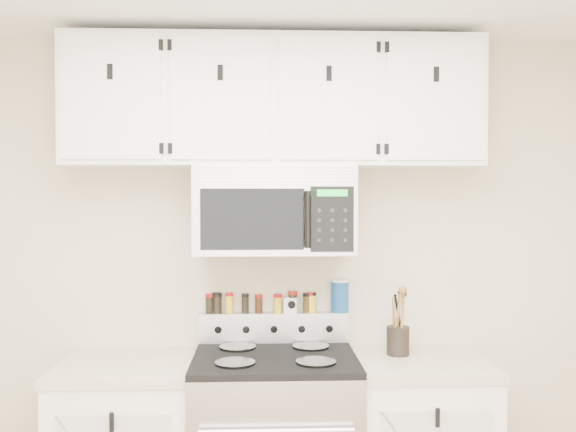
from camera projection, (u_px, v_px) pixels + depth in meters
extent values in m
cube|color=#BFB28F|center=(274.00, 282.00, 3.31)|extent=(3.50, 0.01, 2.50)
cube|color=black|center=(275.00, 359.00, 3.00)|extent=(0.76, 0.65, 0.03)
cube|color=#B7B7BA|center=(274.00, 327.00, 3.28)|extent=(0.76, 0.08, 0.15)
cylinder|color=black|center=(235.00, 363.00, 2.84)|extent=(0.18, 0.18, 0.01)
cylinder|color=black|center=(316.00, 362.00, 2.86)|extent=(0.18, 0.18, 0.01)
cylinder|color=black|center=(238.00, 347.00, 3.14)|extent=(0.18, 0.18, 0.01)
cylinder|color=black|center=(311.00, 346.00, 3.16)|extent=(0.18, 0.18, 0.01)
cube|color=tan|center=(127.00, 366.00, 3.00)|extent=(0.64, 0.62, 0.04)
cube|color=tan|center=(419.00, 363.00, 3.05)|extent=(0.64, 0.62, 0.04)
cube|color=#9E9EA3|center=(274.00, 210.00, 3.11)|extent=(0.76, 0.38, 0.42)
cube|color=#B7B7BA|center=(275.00, 173.00, 2.91)|extent=(0.73, 0.01, 0.08)
cube|color=black|center=(252.00, 219.00, 2.91)|extent=(0.47, 0.01, 0.28)
cube|color=black|center=(332.00, 219.00, 2.93)|extent=(0.20, 0.01, 0.30)
cylinder|color=black|center=(308.00, 219.00, 2.89)|extent=(0.03, 0.03, 0.26)
cube|color=white|center=(274.00, 103.00, 3.12)|extent=(2.00, 0.33, 0.62)
cube|color=white|center=(110.00, 96.00, 2.92)|extent=(0.46, 0.01, 0.57)
cube|color=black|center=(110.00, 72.00, 2.91)|extent=(0.02, 0.01, 0.07)
cube|color=white|center=(220.00, 97.00, 2.94)|extent=(0.46, 0.01, 0.57)
cube|color=black|center=(220.00, 72.00, 2.93)|extent=(0.03, 0.01, 0.07)
cube|color=white|center=(329.00, 98.00, 2.96)|extent=(0.46, 0.01, 0.57)
cube|color=black|center=(329.00, 73.00, 2.95)|extent=(0.03, 0.01, 0.07)
cube|color=white|center=(436.00, 99.00, 2.98)|extent=(0.46, 0.01, 0.57)
cube|color=black|center=(436.00, 74.00, 2.97)|extent=(0.02, 0.01, 0.07)
cylinder|color=black|center=(398.00, 341.00, 3.13)|extent=(0.11, 0.11, 0.14)
cylinder|color=brown|center=(398.00, 319.00, 3.12)|extent=(0.01, 0.01, 0.26)
cylinder|color=brown|center=(402.00, 318.00, 3.11)|extent=(0.01, 0.01, 0.28)
cylinder|color=brown|center=(394.00, 321.00, 3.13)|extent=(0.01, 0.01, 0.24)
cylinder|color=black|center=(399.00, 319.00, 3.14)|extent=(0.01, 0.01, 0.25)
cylinder|color=brown|center=(397.00, 319.00, 3.10)|extent=(0.01, 0.01, 0.27)
cube|color=white|center=(291.00, 305.00, 3.28)|extent=(0.08, 0.07, 0.08)
cylinder|color=navy|center=(340.00, 297.00, 3.29)|extent=(0.09, 0.09, 0.16)
cylinder|color=white|center=(340.00, 281.00, 3.29)|extent=(0.09, 0.09, 0.01)
cylinder|color=black|center=(210.00, 305.00, 3.26)|extent=(0.04, 0.04, 0.08)
cylinder|color=#970E0B|center=(210.00, 295.00, 3.26)|extent=(0.05, 0.05, 0.02)
cylinder|color=#402A0F|center=(217.00, 304.00, 3.27)|extent=(0.04, 0.04, 0.09)
cylinder|color=black|center=(217.00, 294.00, 3.26)|extent=(0.04, 0.04, 0.02)
cylinder|color=black|center=(217.00, 305.00, 3.27)|extent=(0.05, 0.05, 0.09)
cylinder|color=black|center=(217.00, 295.00, 3.26)|extent=(0.05, 0.05, 0.02)
cylinder|color=yellow|center=(229.00, 304.00, 3.27)|extent=(0.04, 0.04, 0.09)
cylinder|color=#A50C13|center=(229.00, 294.00, 3.27)|extent=(0.04, 0.04, 0.02)
cylinder|color=black|center=(245.00, 305.00, 3.27)|extent=(0.04, 0.04, 0.08)
cylinder|color=black|center=(245.00, 295.00, 3.27)|extent=(0.04, 0.04, 0.02)
cylinder|color=#381B0D|center=(259.00, 305.00, 3.27)|extent=(0.04, 0.04, 0.08)
cylinder|color=#9E0C0C|center=(259.00, 296.00, 3.27)|extent=(0.04, 0.04, 0.02)
cylinder|color=gold|center=(278.00, 305.00, 3.28)|extent=(0.04, 0.04, 0.08)
cylinder|color=#9D0C10|center=(278.00, 296.00, 3.28)|extent=(0.04, 0.04, 0.02)
cylinder|color=black|center=(293.00, 303.00, 3.28)|extent=(0.05, 0.05, 0.09)
cylinder|color=#9C100C|center=(293.00, 293.00, 3.28)|extent=(0.05, 0.05, 0.02)
cylinder|color=#42270F|center=(307.00, 304.00, 3.28)|extent=(0.04, 0.04, 0.08)
cylinder|color=black|center=(307.00, 295.00, 3.28)|extent=(0.04, 0.04, 0.02)
cylinder|color=yellow|center=(310.00, 304.00, 3.28)|extent=(0.04, 0.04, 0.09)
cylinder|color=#AA100D|center=(310.00, 294.00, 3.28)|extent=(0.04, 0.04, 0.02)
cylinder|color=yellow|center=(312.00, 304.00, 3.29)|extent=(0.04, 0.04, 0.09)
cylinder|color=black|center=(312.00, 294.00, 3.28)|extent=(0.04, 0.04, 0.02)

